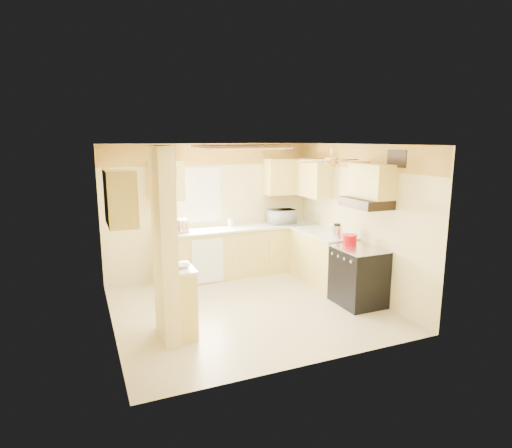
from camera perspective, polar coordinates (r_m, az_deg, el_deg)
name	(u,v)px	position (r m, az deg, el deg)	size (l,w,h in m)	color
floor	(247,307)	(6.80, -1.15, -11.01)	(4.00, 4.00, 0.00)	#C8B38A
ceiling	(247,145)	(6.30, -1.25, 10.55)	(4.00, 4.00, 0.00)	white
wall_back	(210,210)	(8.20, -6.13, 1.87)	(4.00, 4.00, 0.00)	#DECA87
wall_front	(311,261)	(4.78, 7.32, -4.97)	(4.00, 4.00, 0.00)	#DECA87
wall_left	(107,241)	(6.01, -19.22, -2.14)	(3.80, 3.80, 0.00)	#DECA87
wall_right	(357,219)	(7.40, 13.34, 0.61)	(3.80, 3.80, 0.00)	#DECA87
wallpaper_border	(209,154)	(8.08, -6.25, 9.22)	(4.00, 0.02, 0.40)	#FFC24B
partition_column	(164,246)	(5.55, -12.11, -2.83)	(0.20, 0.70, 2.50)	#DECA87
partition_ledge	(184,303)	(5.84, -9.63, -10.28)	(0.25, 0.55, 0.90)	#E1CF5A
ledge_top	(182,269)	(5.68, -9.79, -5.87)	(0.28, 0.58, 0.04)	silver
lower_cabinets_back	(241,252)	(8.25, -2.07, -3.70)	(3.00, 0.60, 0.90)	#E1CF5A
lower_cabinets_right	(322,258)	(7.90, 8.74, -4.51)	(0.60, 1.40, 0.90)	#E1CF5A
countertop_back	(241,228)	(8.13, -2.07, -0.52)	(3.04, 0.64, 0.04)	silver
countertop_right	(322,233)	(7.78, 8.78, -1.18)	(0.64, 1.44, 0.04)	silver
dishwasher_panel	(208,261)	(7.74, -6.46, -4.93)	(0.58, 0.02, 0.80)	white
window	(197,195)	(8.08, -7.85, 3.84)	(0.92, 0.02, 1.02)	white
upper_cab_back_left	(166,181)	(7.75, -11.89, 5.63)	(0.60, 0.35, 0.70)	#E1CF5A
upper_cab_back_right	(287,177)	(8.54, 4.19, 6.33)	(0.90, 0.35, 0.70)	#E1CF5A
upper_cab_right	(311,178)	(8.26, 7.41, 6.10)	(0.35, 1.00, 0.70)	#E1CF5A
upper_cab_left_wall	(120,198)	(5.67, -17.66, 3.36)	(0.35, 0.75, 0.70)	#E1CF5A
upper_cab_over_stove	(372,181)	(6.77, 15.15, 5.54)	(0.35, 0.76, 0.52)	#E1CF5A
stove	(359,276)	(6.97, 13.51, -6.75)	(0.68, 0.77, 0.92)	black
range_hood	(366,203)	(6.75, 14.44, 2.75)	(0.50, 0.76, 0.14)	black
poster_menu	(171,198)	(5.46, -11.22, 3.39)	(0.02, 0.42, 0.57)	black
poster_nashville	(173,249)	(5.58, -10.96, -3.23)	(0.02, 0.42, 0.57)	black
ceiling_light_panel	(241,147)	(6.80, -2.03, 10.22)	(1.35, 0.95, 0.06)	brown
ceiling_fan	(332,160)	(6.14, 10.04, 8.37)	(1.15, 1.15, 0.26)	gold
vent_grate	(397,159)	(6.57, 18.28, 8.28)	(0.02, 0.40, 0.25)	black
microwave	(282,217)	(8.42, 3.45, 0.99)	(0.51, 0.34, 0.28)	white
bowl	(183,266)	(5.65, -9.71, -5.51)	(0.19, 0.19, 0.05)	white
dutch_oven	(350,239)	(7.02, 12.40, -2.03)	(0.24, 0.24, 0.16)	#C3020A
kettle	(337,231)	(7.31, 10.76, -0.95)	(0.16, 0.16, 0.25)	silver
dish_rack	(176,228)	(7.76, -10.58, -0.49)	(0.41, 0.31, 0.23)	tan
utensil_crock	(231,222)	(8.19, -3.40, 0.21)	(0.11, 0.11, 0.22)	white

